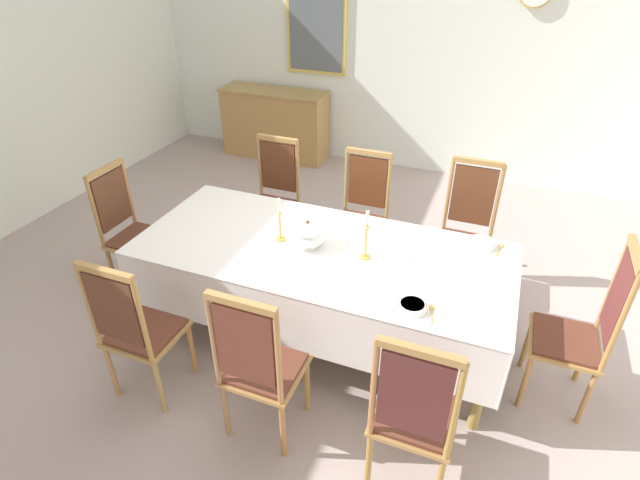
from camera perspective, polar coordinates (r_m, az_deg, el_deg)
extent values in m
cube|color=#A4938E|center=(4.16, 1.43, -8.41)|extent=(7.08, 6.26, 0.04)
cube|color=silver|center=(6.32, 12.55, 22.39)|extent=(7.08, 0.08, 3.38)
cylinder|color=#AF8146|center=(3.96, -19.14, -5.75)|extent=(0.07, 0.07, 0.74)
cylinder|color=olive|center=(3.24, 18.08, -15.62)|extent=(0.07, 0.07, 0.74)
cylinder|color=#B07548|center=(4.56, -11.97, 0.86)|extent=(0.07, 0.07, 0.74)
cylinder|color=#A67E41|center=(3.95, 19.53, -5.92)|extent=(0.07, 0.07, 0.74)
cube|color=#A37648|center=(3.54, 0.18, -1.99)|extent=(2.51, 1.02, 0.08)
cube|color=#A67A43|center=(3.51, 0.18, -1.25)|extent=(2.63, 1.14, 0.03)
cube|color=white|center=(3.50, 0.18, -1.02)|extent=(2.65, 1.16, 0.00)
cube|color=white|center=(3.22, -3.60, -9.59)|extent=(2.65, 0.00, 0.45)
cube|color=white|center=(4.08, 3.12, 0.41)|extent=(2.65, 0.00, 0.45)
cube|color=white|center=(4.21, -16.76, 0.05)|extent=(0.00, 1.16, 0.45)
cube|color=white|center=(3.48, 21.06, -8.46)|extent=(0.00, 1.16, 0.45)
cylinder|color=#A2823C|center=(3.81, -19.25, -10.27)|extent=(0.04, 0.04, 0.45)
cylinder|color=#AB763D|center=(3.62, -14.47, -12.04)|extent=(0.04, 0.04, 0.45)
cylinder|color=#A97B4D|center=(3.64, -22.79, -13.63)|extent=(0.04, 0.04, 0.45)
cylinder|color=#A7844B|center=(3.43, -17.93, -15.76)|extent=(0.04, 0.04, 0.45)
cube|color=#A67A43|center=(3.46, -19.30, -10.08)|extent=(0.44, 0.42, 0.03)
cube|color=#592E1F|center=(3.45, -19.38, -9.78)|extent=(0.40, 0.38, 0.02)
cylinder|color=#A4753F|center=(3.29, -24.96, -6.88)|extent=(0.03, 0.03, 0.61)
cylinder|color=#A97F42|center=(3.05, -19.68, -8.86)|extent=(0.03, 0.03, 0.61)
cube|color=#573121|center=(3.15, -22.54, -7.41)|extent=(0.34, 0.02, 0.46)
cube|color=#A67A43|center=(2.99, -23.61, -3.34)|extent=(0.40, 0.04, 0.04)
cylinder|color=#A17C46|center=(4.59, -4.33, -0.41)|extent=(0.04, 0.04, 0.45)
cylinder|color=#A5724C|center=(4.74, -8.48, 0.50)|extent=(0.04, 0.04, 0.45)
cylinder|color=#AE7F4D|center=(4.86, -2.52, 1.71)|extent=(0.04, 0.04, 0.45)
cylinder|color=#AD723F|center=(5.01, -6.50, 2.51)|extent=(0.04, 0.04, 0.45)
cube|color=#A67A43|center=(4.68, -5.61, 3.59)|extent=(0.44, 0.42, 0.03)
cube|color=#592E1F|center=(4.67, -5.62, 3.86)|extent=(0.40, 0.38, 0.02)
cylinder|color=#A77643|center=(4.62, -2.57, 7.68)|extent=(0.03, 0.03, 0.61)
cylinder|color=#A5774C|center=(4.78, -6.90, 8.35)|extent=(0.03, 0.03, 0.61)
cube|color=#562F1A|center=(4.68, -4.79, 8.37)|extent=(0.34, 0.02, 0.46)
cube|color=#A67A43|center=(4.58, -4.94, 11.50)|extent=(0.40, 0.04, 0.04)
cylinder|color=#A57F3C|center=(3.41, -7.58, -14.40)|extent=(0.04, 0.04, 0.45)
cylinder|color=#A17A3B|center=(3.29, -1.49, -16.29)|extent=(0.04, 0.04, 0.45)
cylinder|color=#9D744C|center=(3.21, -10.76, -18.63)|extent=(0.04, 0.04, 0.45)
cylinder|color=#A77140|center=(3.08, -4.28, -20.91)|extent=(0.04, 0.04, 0.45)
cube|color=#A67A43|center=(3.06, -6.30, -14.64)|extent=(0.44, 0.42, 0.03)
cube|color=#592E1F|center=(3.05, -6.32, -14.32)|extent=(0.40, 0.38, 0.02)
cylinder|color=#A5754D|center=(2.80, -12.14, -11.27)|extent=(0.03, 0.03, 0.65)
cylinder|color=#AE7A4A|center=(2.64, -4.78, -13.63)|extent=(0.03, 0.03, 0.65)
cube|color=brown|center=(2.69, -8.63, -11.95)|extent=(0.34, 0.02, 0.49)
cube|color=#A67A43|center=(2.50, -9.17, -7.15)|extent=(0.40, 0.04, 0.04)
cylinder|color=#A67A3B|center=(4.33, 6.04, -2.66)|extent=(0.04, 0.04, 0.45)
cylinder|color=#A87941|center=(4.43, 1.32, -1.64)|extent=(0.04, 0.04, 0.45)
cylinder|color=#A6853E|center=(4.63, 7.30, -0.29)|extent=(0.04, 0.04, 0.45)
cylinder|color=#B07E41|center=(4.71, 2.85, 0.62)|extent=(0.04, 0.04, 0.45)
cube|color=#A67A43|center=(4.40, 4.50, 1.63)|extent=(0.44, 0.42, 0.03)
cube|color=#592E1F|center=(4.38, 4.51, 1.90)|extent=(0.40, 0.38, 0.02)
cylinder|color=#A18242|center=(4.37, 7.89, 5.88)|extent=(0.03, 0.03, 0.60)
cylinder|color=#9E7F4C|center=(4.46, 3.02, 6.74)|extent=(0.03, 0.03, 0.60)
cube|color=#5C3019|center=(4.40, 5.45, 6.67)|extent=(0.34, 0.02, 0.46)
cube|color=#A67A43|center=(4.29, 5.64, 9.96)|extent=(0.40, 0.04, 0.04)
cylinder|color=#9E8348|center=(3.19, 7.60, -18.73)|extent=(0.04, 0.04, 0.45)
cylinder|color=#AF7646|center=(3.17, 14.67, -20.28)|extent=(0.04, 0.04, 0.45)
cylinder|color=#A17A39|center=(2.98, 5.62, -23.81)|extent=(0.04, 0.04, 0.45)
cube|color=#A67A43|center=(2.88, 10.82, -19.28)|extent=(0.44, 0.42, 0.03)
cube|color=#592E1F|center=(2.86, 10.87, -18.98)|extent=(0.40, 0.38, 0.02)
cylinder|color=#AF7445|center=(2.52, 6.14, -16.67)|extent=(0.03, 0.03, 0.64)
cylinder|color=#A5823C|center=(2.49, 15.24, -18.69)|extent=(0.03, 0.03, 0.64)
cube|color=#522624|center=(2.48, 10.72, -17.25)|extent=(0.34, 0.02, 0.49)
cube|color=#A67A43|center=(2.27, 11.46, -12.46)|extent=(0.40, 0.04, 0.04)
cylinder|color=#9E7F46|center=(4.24, 17.77, -5.09)|extent=(0.04, 0.04, 0.45)
cylinder|color=#A27E4B|center=(4.26, 12.74, -4.07)|extent=(0.04, 0.04, 0.45)
cylinder|color=#A78549|center=(4.54, 18.27, -2.51)|extent=(0.04, 0.04, 0.45)
cylinder|color=#A2773D|center=(4.56, 13.58, -1.57)|extent=(0.04, 0.04, 0.45)
cube|color=#A67A43|center=(4.27, 16.05, -0.68)|extent=(0.44, 0.42, 0.03)
cube|color=#592E1F|center=(4.25, 16.10, -0.41)|extent=(0.40, 0.38, 0.02)
cylinder|color=#A47546|center=(4.27, 19.65, 3.97)|extent=(0.03, 0.03, 0.66)
cylinder|color=#AB7E47|center=(4.28, 14.51, 4.98)|extent=(0.03, 0.03, 0.66)
cube|color=brown|center=(4.25, 17.14, 4.88)|extent=(0.34, 0.02, 0.50)
cube|color=#A67A43|center=(4.13, 17.80, 8.54)|extent=(0.40, 0.04, 0.04)
cylinder|color=#AF7B41|center=(4.59, -16.35, -1.78)|extent=(0.04, 0.04, 0.45)
cylinder|color=#A0714A|center=(4.35, -19.23, -4.35)|extent=(0.04, 0.04, 0.45)
cylinder|color=#A3723E|center=(4.80, -19.81, -0.86)|extent=(0.04, 0.04, 0.45)
cylinder|color=#9F7446|center=(4.57, -22.73, -3.26)|extent=(0.04, 0.04, 0.45)
cube|color=#A67A43|center=(4.45, -20.07, -0.02)|extent=(0.42, 0.44, 0.03)
cube|color=#592E1F|center=(4.44, -20.13, 0.25)|extent=(0.38, 0.40, 0.02)
cylinder|color=#B0733F|center=(4.55, -21.12, 5.03)|extent=(0.03, 0.03, 0.60)
cylinder|color=olive|center=(4.31, -24.38, 2.74)|extent=(0.03, 0.03, 0.60)
cube|color=brown|center=(4.41, -22.79, 4.26)|extent=(0.02, 0.34, 0.46)
cube|color=#A67A43|center=(4.30, -23.54, 7.45)|extent=(0.04, 0.40, 0.04)
cylinder|color=#A77241|center=(3.56, 22.42, -14.78)|extent=(0.04, 0.04, 0.45)
cylinder|color=#A67D3F|center=(3.84, 22.66, -10.81)|extent=(0.04, 0.04, 0.45)
cylinder|color=#A87947|center=(3.62, 28.23, -15.69)|extent=(0.04, 0.04, 0.45)
cylinder|color=#B07F3D|center=(3.89, 27.96, -11.71)|extent=(0.04, 0.04, 0.45)
cube|color=#A67A43|center=(3.57, 26.21, -10.48)|extent=(0.42, 0.44, 0.03)
cube|color=#592E1F|center=(3.55, 26.30, -10.18)|extent=(0.38, 0.40, 0.02)
cylinder|color=#A97940|center=(3.24, 31.11, -8.41)|extent=(0.03, 0.03, 0.70)
cylinder|color=#A17D4D|center=(3.55, 30.53, -4.54)|extent=(0.03, 0.03, 0.70)
cube|color=brown|center=(3.37, 30.97, -5.91)|extent=(0.02, 0.34, 0.54)
cube|color=#A67A43|center=(3.21, 32.52, -1.41)|extent=(0.04, 0.40, 0.04)
cylinder|color=white|center=(3.53, -1.40, -0.51)|extent=(0.14, 0.14, 0.02)
ellipsoid|color=white|center=(3.49, -1.41, 0.42)|extent=(0.25, 0.25, 0.11)
ellipsoid|color=white|center=(3.46, -1.43, 1.36)|extent=(0.23, 0.23, 0.09)
sphere|color=brown|center=(3.43, -1.44, 2.07)|extent=(0.03, 0.03, 0.03)
cylinder|color=gold|center=(3.60, -4.54, 0.14)|extent=(0.07, 0.07, 0.02)
cylinder|color=gold|center=(3.55, -4.62, 1.65)|extent=(0.02, 0.02, 0.20)
cone|color=gold|center=(3.49, -4.70, 3.19)|extent=(0.04, 0.04, 0.02)
cylinder|color=silver|center=(3.47, -4.74, 4.05)|extent=(0.02, 0.02, 0.10)
cylinder|color=gold|center=(3.41, 5.18, -1.95)|extent=(0.07, 0.07, 0.02)
cylinder|color=gold|center=(3.34, 5.28, -0.18)|extent=(0.02, 0.02, 0.23)
cone|color=gold|center=(3.28, 5.39, 1.63)|extent=(0.04, 0.04, 0.02)
cylinder|color=silver|center=(3.25, 5.44, 2.55)|extent=(0.02, 0.02, 0.10)
cylinder|color=white|center=(3.01, 10.54, -7.47)|extent=(0.18, 0.18, 0.04)
cylinder|color=white|center=(3.00, 10.55, -7.38)|extent=(0.14, 0.14, 0.03)
torus|color=brown|center=(3.00, 10.57, -7.21)|extent=(0.17, 0.17, 0.01)
cylinder|color=white|center=(3.70, 18.03, -0.37)|extent=(0.20, 0.20, 0.04)
cylinder|color=white|center=(3.70, 18.04, -0.30)|extent=(0.16, 0.16, 0.03)
torus|color=brown|center=(3.69, 18.07, -0.17)|extent=(0.19, 0.19, 0.01)
cube|color=gold|center=(2.98, 12.69, -8.61)|extent=(0.03, 0.14, 0.00)
ellipsoid|color=gold|center=(3.04, 12.74, -7.57)|extent=(0.03, 0.05, 0.01)
cube|color=gold|center=(3.68, 19.80, -1.21)|extent=(0.04, 0.14, 0.00)
ellipsoid|color=gold|center=(3.75, 20.14, -0.58)|extent=(0.03, 0.05, 0.01)
cube|color=#A67A43|center=(6.91, -5.18, 13.04)|extent=(1.40, 0.44, 0.88)
cube|color=#A48246|center=(6.78, -5.38, 16.65)|extent=(1.44, 0.48, 0.02)
cube|color=#AA7838|center=(6.96, -1.69, 13.30)|extent=(0.59, 0.01, 0.70)
cube|color=#A77138|center=(7.25, -6.94, 13.87)|extent=(0.59, 0.01, 0.70)
cube|color=#D1B251|center=(6.63, -0.43, 23.72)|extent=(0.79, 0.04, 1.22)
cube|color=#565D62|center=(6.61, -0.51, 23.69)|extent=(0.71, 0.01, 1.14)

